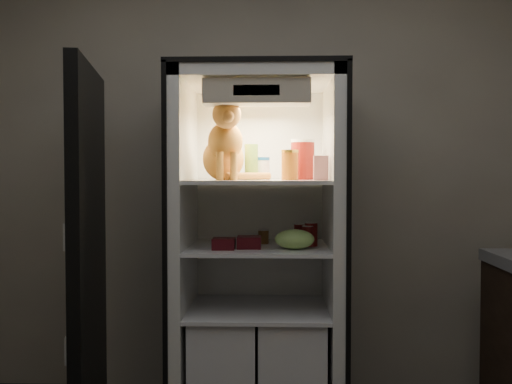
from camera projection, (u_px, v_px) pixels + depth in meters
room_shell at (246, 74)px, 1.68m from camera, size 3.60×3.60×3.60m
refrigerator at (259, 271)px, 3.09m from camera, size 0.90×0.72×1.88m
fridge_door at (88, 256)px, 2.83m from camera, size 0.21×0.87×1.85m
tabby_cat at (225, 149)px, 2.99m from camera, size 0.39×0.43×0.44m
parmesan_shaker at (251, 162)px, 3.11m from camera, size 0.07×0.07×0.19m
mayo_tub at (262, 168)px, 3.15m from camera, size 0.09×0.09×0.12m
salsa_jar at (290, 165)px, 2.96m from camera, size 0.09×0.09×0.16m
pepper_jar at (303, 159)px, 3.10m from camera, size 0.13×0.13×0.22m
cream_carton at (321, 168)px, 2.86m from camera, size 0.07×0.07×0.12m
soda_can_a at (300, 234)px, 3.08m from camera, size 0.06×0.06×0.11m
soda_can_b at (311, 234)px, 3.01m from camera, size 0.07×0.07×0.13m
soda_can_c at (308, 236)px, 2.99m from camera, size 0.06×0.06×0.11m
condiment_jar at (263, 236)px, 3.11m from camera, size 0.06×0.06×0.08m
grape_bag at (295, 239)px, 2.89m from camera, size 0.20×0.15×0.10m
berry_box_left at (224, 244)px, 2.89m from camera, size 0.11×0.11×0.06m
berry_box_right at (249, 242)px, 2.93m from camera, size 0.12×0.12×0.06m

